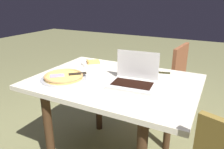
{
  "coord_description": "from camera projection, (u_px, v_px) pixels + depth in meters",
  "views": [
    {
      "loc": [
        -0.66,
        1.31,
        1.3
      ],
      "look_at": [
        0.02,
        -0.0,
        0.77
      ],
      "focal_mm": 34.42,
      "sensor_mm": 36.0,
      "label": 1
    }
  ],
  "objects": [
    {
      "name": "dining_table",
      "position": [
        114.0,
        93.0,
        1.61
      ],
      "size": [
        1.18,
        0.86,
        0.73
      ],
      "color": "beige",
      "rests_on": "ground_plane"
    },
    {
      "name": "laptop",
      "position": [
        134.0,
        78.0,
        1.48
      ],
      "size": [
        0.32,
        0.27,
        0.22
      ],
      "color": "beige",
      "rests_on": "dining_table"
    },
    {
      "name": "pizza_plate",
      "position": [
        93.0,
        63.0,
        1.93
      ],
      "size": [
        0.21,
        0.21,
        0.04
      ],
      "color": "white",
      "rests_on": "dining_table"
    },
    {
      "name": "pizza_tray",
      "position": [
        64.0,
        76.0,
        1.59
      ],
      "size": [
        0.34,
        0.34,
        0.04
      ],
      "color": "#9C9EA5",
      "rests_on": "dining_table"
    },
    {
      "name": "table_knife",
      "position": [
        157.0,
        72.0,
        1.72
      ],
      "size": [
        0.25,
        0.08,
        0.01
      ],
      "color": "#B3C5B9",
      "rests_on": "dining_table"
    },
    {
      "name": "chair_near",
      "position": [
        167.0,
        76.0,
        2.36
      ],
      "size": [
        0.49,
        0.49,
        0.84
      ],
      "color": "brown",
      "rests_on": "ground_plane"
    }
  ]
}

